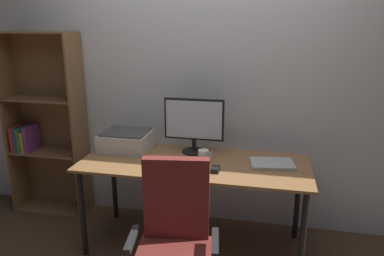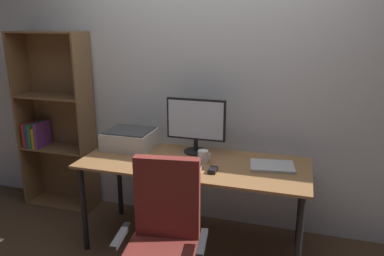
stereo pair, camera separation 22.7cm
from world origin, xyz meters
name	(u,v)px [view 1 (the left image)]	position (x,y,z in m)	size (l,w,h in m)	color
ground_plane	(194,245)	(0.00, 0.00, 0.00)	(12.00, 12.00, 0.00)	#4C3826
back_wall	(207,80)	(0.00, 0.53, 1.30)	(6.40, 0.10, 2.60)	silver
desk	(194,171)	(0.00, 0.00, 0.66)	(1.76, 0.72, 0.74)	olive
monitor	(194,122)	(-0.05, 0.22, 1.00)	(0.49, 0.20, 0.45)	black
keyboard	(184,168)	(-0.04, -0.16, 0.75)	(0.29, 0.11, 0.02)	silver
mouse	(215,169)	(0.19, -0.16, 0.76)	(0.06, 0.10, 0.03)	black
coffee_mug	(204,156)	(0.07, 0.02, 0.79)	(0.10, 0.08, 0.09)	white
laptop	(272,164)	(0.59, 0.06, 0.75)	(0.32, 0.23, 0.02)	#B7BABC
printer	(126,141)	(-0.62, 0.16, 0.82)	(0.40, 0.34, 0.16)	silver
office_chair	(175,253)	(0.04, -0.78, 0.46)	(0.55, 0.54, 1.01)	#232326
bookshelf	(45,127)	(-1.51, 0.35, 0.83)	(0.71, 0.28, 1.70)	brown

